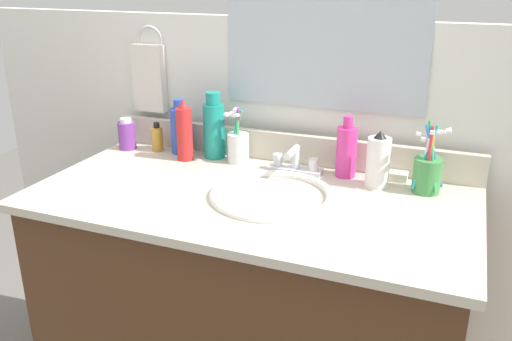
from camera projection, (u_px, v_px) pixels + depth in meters
The scene contains 19 objects.
vanity_cabinet at pixel (250, 334), 1.59m from camera, with size 1.12×0.55×0.85m, color #4C2D19.
countertop at pixel (250, 198), 1.43m from camera, with size 1.17×0.59×0.02m, color beige.
backsplash at pixel (285, 147), 1.66m from camera, with size 1.17×0.02×0.09m, color beige.
back_wall at pixel (289, 217), 1.81m from camera, with size 2.27×0.04×1.30m, color silver.
mirror_panel at pixel (325, 11), 1.52m from camera, with size 0.60×0.01×0.56m, color #B2BCC6.
towel_ring at pixel (150, 41), 1.76m from camera, with size 0.10×0.10×0.01m, color silver.
hand_towel at pixel (150, 78), 1.78m from camera, with size 0.11×0.04×0.22m, color silver.
sink_basin at pixel (272, 207), 1.42m from camera, with size 0.33×0.33×0.11m.
faucet at pixel (295, 163), 1.57m from camera, with size 0.16×0.10×0.08m.
bottle_oil_amber at pixel (157, 138), 1.75m from camera, with size 0.04×0.04×0.10m.
bottle_cream_purple at pixel (127, 135), 1.77m from camera, with size 0.06×0.06×0.10m.
bottle_mouthwash_teal at pixel (214, 128), 1.68m from camera, with size 0.07×0.07×0.21m.
bottle_lotion_white at pixel (378, 161), 1.46m from camera, with size 0.06×0.06×0.16m.
bottle_shampoo_blue at pixel (180, 129), 1.73m from camera, with size 0.06×0.06×0.18m.
bottle_spray_red at pixel (184, 132), 1.66m from camera, with size 0.05×0.05×0.19m.
bottle_soap_pink at pixel (346, 151), 1.53m from camera, with size 0.06×0.06×0.18m.
cup_green at pixel (427, 173), 1.42m from camera, with size 0.09×0.08×0.19m.
cup_white_ceramic at pixel (238, 146), 1.65m from camera, with size 0.07×0.07×0.17m.
soap_bar at pixel (396, 176), 1.52m from camera, with size 0.06×0.04×0.02m, color white.
Camera 1 is at (0.50, -1.22, 1.44)m, focal length 37.78 mm.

